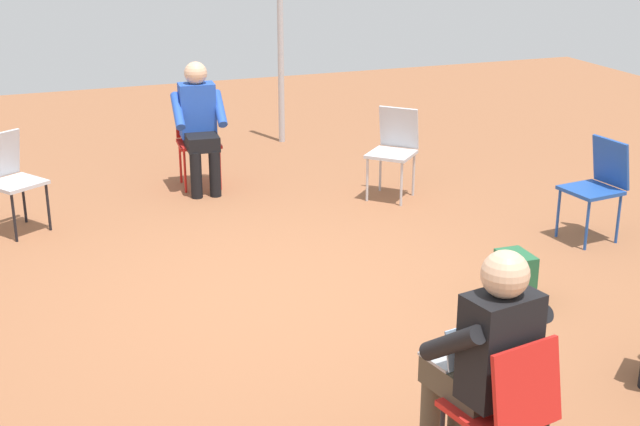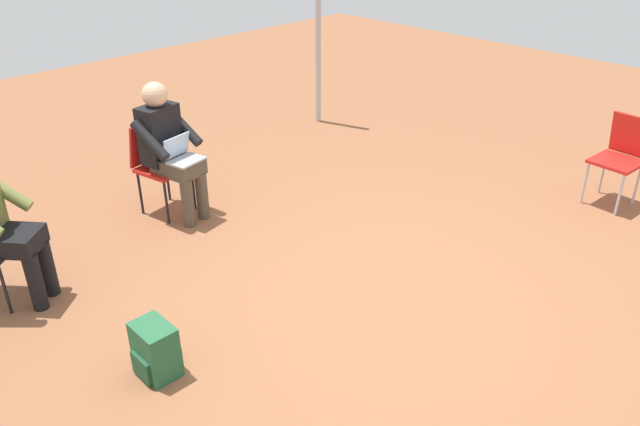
{
  "view_description": "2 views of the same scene",
  "coord_description": "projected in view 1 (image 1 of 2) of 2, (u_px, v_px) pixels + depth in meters",
  "views": [
    {
      "loc": [
        1.77,
        5.55,
        2.7
      ],
      "look_at": [
        -0.29,
        -0.02,
        0.6
      ],
      "focal_mm": 50.0,
      "sensor_mm": 36.0,
      "label": 1
    },
    {
      "loc": [
        -2.92,
        -2.22,
        2.75
      ],
      "look_at": [
        -0.4,
        0.3,
        0.84
      ],
      "focal_mm": 35.0,
      "sensor_mm": 36.0,
      "label": 2
    }
  ],
  "objects": [
    {
      "name": "ground_plane",
      "position": [
        283.0,
        297.0,
        6.39
      ],
      "size": [
        16.07,
        16.07,
        0.0
      ],
      "primitive_type": "plane",
      "color": "brown"
    },
    {
      "name": "chair_southwest",
      "position": [
        394.0,
        146.0,
        8.39
      ],
      "size": [
        0.58,
        0.58,
        0.85
      ],
      "rotation": [
        0.0,
        0.0,
        -0.79
      ],
      "color": "#B7B7BC",
      "rests_on": "ground"
    },
    {
      "name": "chair_west",
      "position": [
        598.0,
        182.0,
        7.33
      ],
      "size": [
        0.48,
        0.45,
        0.85
      ],
      "rotation": [
        0.0,
        0.0,
        -1.45
      ],
      "color": "#1E4799",
      "rests_on": "ground"
    },
    {
      "name": "chair_south",
      "position": [
        198.0,
        136.0,
        8.76
      ],
      "size": [
        0.43,
        0.47,
        0.85
      ],
      "rotation": [
        0.0,
        0.0,
        -0.08
      ],
      "color": "red",
      "rests_on": "ground"
    },
    {
      "name": "chair_north",
      "position": [
        507.0,
        407.0,
        4.09
      ],
      "size": [
        0.47,
        0.5,
        0.85
      ],
      "rotation": [
        0.0,
        0.0,
        -2.95
      ],
      "color": "red",
      "rests_on": "ground"
    },
    {
      "name": "chair_southeast",
      "position": [
        10.0,
        175.0,
        7.52
      ],
      "size": [
        0.56,
        0.58,
        0.85
      ],
      "rotation": [
        0.0,
        0.0,
        0.58
      ],
      "color": "#B7B7BC",
      "rests_on": "ground"
    },
    {
      "name": "person_with_laptop",
      "position": [
        485.0,
        353.0,
        4.16
      ],
      "size": [
        0.56,
        0.57,
        1.24
      ],
      "rotation": [
        0.0,
        0.0,
        -2.95
      ],
      "color": "#4C4233",
      "rests_on": "ground"
    },
    {
      "name": "person_in_blue",
      "position": [
        199.0,
        120.0,
        8.54
      ],
      "size": [
        0.52,
        0.54,
        1.24
      ],
      "rotation": [
        0.0,
        0.0,
        -0.08
      ],
      "color": "black",
      "rests_on": "ground"
    },
    {
      "name": "backpack_near_laptop_user",
      "position": [
        514.0,
        280.0,
        6.28
      ],
      "size": [
        0.25,
        0.28,
        0.36
      ],
      "rotation": [
        0.0,
        0.0,
        4.69
      ],
      "color": "#235B38",
      "rests_on": "ground"
    },
    {
      "name": "tent_pole_far",
      "position": [
        281.0,
        46.0,
        10.11
      ],
      "size": [
        0.07,
        0.07,
        2.24
      ],
      "primitive_type": "cylinder",
      "color": "#B2B2B7",
      "rests_on": "ground"
    }
  ]
}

